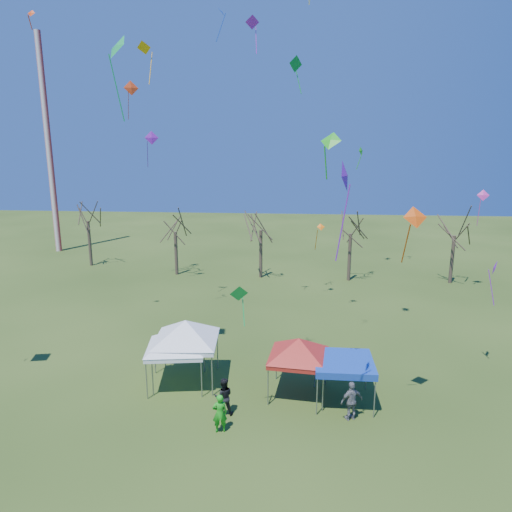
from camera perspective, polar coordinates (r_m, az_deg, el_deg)
The scene contains 30 objects.
ground at distance 21.92m, azimuth 1.75°, elevation -20.32°, with size 140.00×140.00×0.00m, color #2B4315.
radio_mast at distance 59.78m, azimuth -24.49°, elevation 12.38°, with size 0.70×0.70×25.00m, color silver.
tree_0 at distance 50.92m, azimuth -20.43°, elevation 6.00°, with size 3.83×3.83×8.44m.
tree_1 at distance 44.94m, azimuth -10.14°, elevation 4.88°, with size 3.42×3.42×7.54m.
tree_2 at distance 43.16m, azimuth 0.61°, elevation 5.42°, with size 3.71×3.71×8.18m.
tree_3 at distance 43.02m, azimuth 11.84°, elevation 4.83°, with size 3.59×3.59×7.91m.
tree_4 at distance 45.03m, azimuth 23.74°, elevation 4.33°, with size 3.58×3.58×7.89m.
tent_white_west at distance 24.11m, azimuth -10.03°, elevation -9.45°, with size 4.04×4.04×3.60m.
tent_white_mid at distance 24.26m, azimuth -8.80°, elevation -8.46°, with size 4.51×4.51×3.99m.
tent_red at distance 22.99m, azimuth 5.38°, elevation -10.67°, with size 3.95×3.95×3.50m.
tent_blue at distance 23.00m, azimuth 10.93°, elevation -13.04°, with size 2.81×2.81×2.21m.
person_grey at distance 22.21m, azimuth 11.85°, elevation -17.30°, with size 1.09×0.46×1.87m, color slate.
person_dark at distance 22.20m, azimuth -4.07°, elevation -17.13°, with size 0.88×0.69×1.82m, color black.
person_green at distance 21.07m, azimuth -4.55°, elevation -19.00°, with size 0.65×0.43×1.78m, color #1BA61A.
kite_5 at distance 16.53m, azimuth 11.16°, elevation 9.58°, with size 0.62×1.14×3.60m.
kite_1 at distance 19.31m, azimuth -2.14°, elevation -4.76°, with size 0.88×0.60×1.83m.
kite_11 at distance 34.86m, azimuth 4.94°, elevation 22.77°, with size 1.08×0.99×2.60m.
kite_24 at distance 33.02m, azimuth -0.45°, elevation 27.13°, with size 0.99×0.69×2.37m.
kite_22 at distance 37.41m, azimuth 8.03°, elevation 3.44°, with size 0.78×0.71×2.24m.
kite_13 at distance 40.05m, azimuth -12.93°, elevation 14.16°, with size 1.17×0.88×2.97m.
kite_12 at distance 42.55m, azimuth 26.51°, elevation 6.73°, with size 1.03×0.52×3.10m.
kite_27 at distance 20.12m, azimuth 19.27°, elevation 4.54°, with size 1.10×0.78×2.48m.
kite_8 at distance 24.19m, azimuth -17.03°, elevation 23.71°, with size 1.56×1.54×3.95m.
kite_20 at distance 31.77m, azimuth -26.31°, elevation 25.47°, with size 0.48×0.30×1.06m.
kite_25 at distance 18.22m, azimuth 9.30°, elevation 13.98°, with size 1.01×0.88×1.85m.
kite_2 at distance 42.84m, azimuth -15.35°, elevation 19.58°, with size 1.27×0.96×3.23m.
kite_19 at distance 40.57m, azimuth 12.98°, elevation 12.61°, with size 0.62×0.69×1.92m.
kite_17 at distance 27.34m, azimuth 27.60°, elevation -1.41°, with size 0.58×0.87×2.59m.
kite_7 at distance 33.89m, azimuth -13.79°, elevation 23.91°, with size 1.03×0.82×2.80m.
kite_26 at distance 37.01m, azimuth -4.34°, elevation 28.06°, with size 0.76×0.83×2.42m.
Camera 1 is at (1.02, -18.26, 12.08)m, focal length 32.00 mm.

